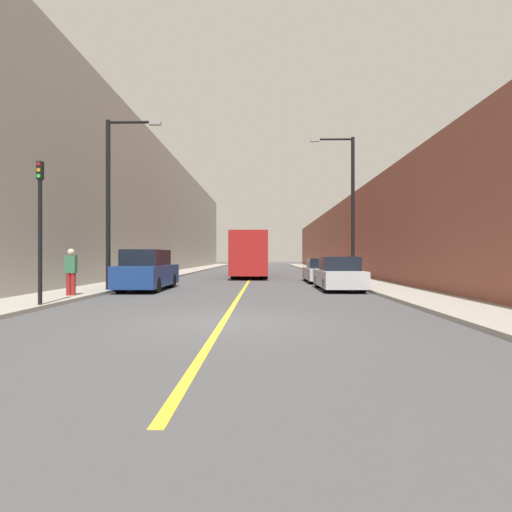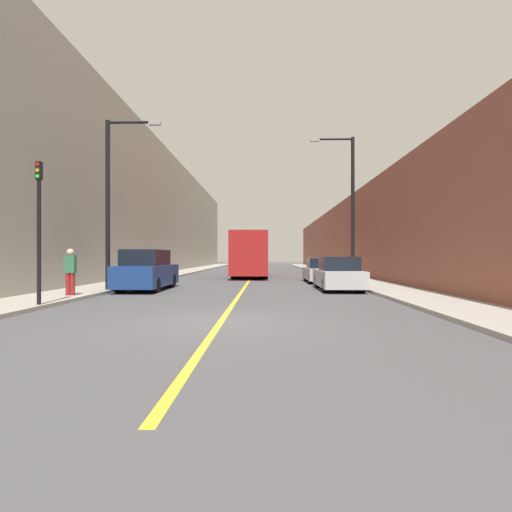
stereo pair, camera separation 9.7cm
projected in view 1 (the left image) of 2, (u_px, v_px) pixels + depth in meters
ground_plane at (223, 322)px, 9.66m from camera, size 200.00×200.00×0.00m
sidewalk_left at (186, 271)px, 39.79m from camera, size 2.56×72.00×0.13m
sidewalk_right at (324, 272)px, 39.50m from camera, size 2.56×72.00×0.13m
building_row_left at (153, 214)px, 39.87m from camera, size 4.00×72.00×11.70m
building_row_right at (357, 238)px, 39.43m from camera, size 4.00×72.00×6.71m
road_center_line at (254, 272)px, 39.65m from camera, size 0.16×72.00×0.01m
bus at (251, 254)px, 31.45m from camera, size 2.59×11.41×3.31m
parked_suv_left at (147, 271)px, 18.77m from camera, size 1.88×4.88×1.90m
car_right_near at (339, 275)px, 18.75m from camera, size 1.85×4.42×1.57m
car_right_mid at (321, 271)px, 24.29m from camera, size 1.85×4.36×1.46m
street_lamp_left at (113, 193)px, 17.55m from camera, size 2.44×0.24×7.47m
street_lamp_right at (349, 201)px, 22.01m from camera, size 2.44×0.24×8.04m
traffic_light at (40, 227)px, 12.05m from camera, size 0.16×0.18×4.34m
pedestrian at (71, 271)px, 14.91m from camera, size 0.38×0.24×1.75m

